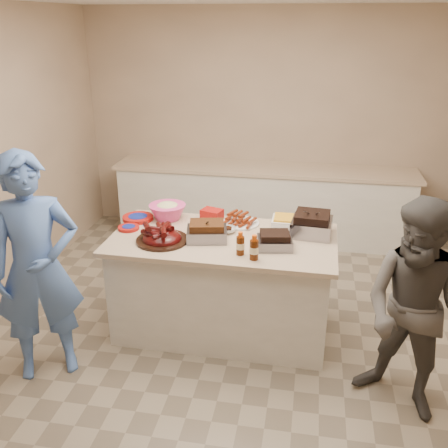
% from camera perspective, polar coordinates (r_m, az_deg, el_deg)
% --- Properties ---
extents(room, '(4.50, 5.00, 2.70)m').
position_cam_1_polar(room, '(4.41, 1.20, -12.74)').
color(room, tan).
rests_on(room, ground).
extents(back_counter, '(3.60, 0.64, 0.90)m').
position_cam_1_polar(back_counter, '(6.16, 4.46, 2.47)').
color(back_counter, silver).
rests_on(back_counter, ground).
extents(island, '(1.86, 1.00, 0.87)m').
position_cam_1_polar(island, '(4.52, -0.11, -11.75)').
color(island, silver).
rests_on(island, ground).
extents(rib_platter, '(0.50, 0.50, 0.17)m').
position_cam_1_polar(rib_platter, '(4.06, -7.05, -1.96)').
color(rib_platter, '#460908').
rests_on(rib_platter, island).
extents(pulled_pork_tray, '(0.36, 0.30, 0.10)m').
position_cam_1_polar(pulled_pork_tray, '(4.06, -1.96, -1.78)').
color(pulled_pork_tray, '#47230F').
rests_on(pulled_pork_tray, island).
extents(brisket_tray, '(0.30, 0.26, 0.08)m').
position_cam_1_polar(brisket_tray, '(3.94, 5.78, -2.70)').
color(brisket_tray, black).
rests_on(brisket_tray, island).
extents(roasting_pan, '(0.35, 0.35, 0.13)m').
position_cam_1_polar(roasting_pan, '(4.22, 9.92, -1.16)').
color(roasting_pan, gray).
rests_on(roasting_pan, island).
extents(coleslaw_bowl, '(0.33, 0.33, 0.23)m').
position_cam_1_polar(coleslaw_bowl, '(4.51, -6.43, 0.61)').
color(coleslaw_bowl, '#DD3D86').
rests_on(coleslaw_bowl, island).
extents(sausage_plate, '(0.41, 0.41, 0.05)m').
position_cam_1_polar(sausage_plate, '(4.37, 1.92, 0.00)').
color(sausage_plate, silver).
rests_on(sausage_plate, island).
extents(mac_cheese_dish, '(0.32, 0.24, 0.09)m').
position_cam_1_polar(mac_cheese_dish, '(4.37, 7.62, -0.19)').
color(mac_cheese_dish, gold).
rests_on(mac_cheese_dish, island).
extents(bbq_bottle_a, '(0.06, 0.06, 0.18)m').
position_cam_1_polar(bbq_bottle_a, '(3.81, 1.86, -3.49)').
color(bbq_bottle_a, '#3E1805').
rests_on(bbq_bottle_a, island).
extents(bbq_bottle_b, '(0.07, 0.07, 0.20)m').
position_cam_1_polar(bbq_bottle_b, '(3.74, 3.43, -4.04)').
color(bbq_bottle_b, '#3E1805').
rests_on(bbq_bottle_b, island).
extents(mustard_bottle, '(0.04, 0.04, 0.11)m').
position_cam_1_polar(mustard_bottle, '(4.23, -3.30, -0.82)').
color(mustard_bottle, '#DAA404').
rests_on(mustard_bottle, island).
extents(sauce_bowl, '(0.14, 0.05, 0.14)m').
position_cam_1_polar(sauce_bowl, '(4.19, 0.42, -0.96)').
color(sauce_bowl, silver).
rests_on(sauce_bowl, island).
extents(plate_stack_large, '(0.28, 0.28, 0.03)m').
position_cam_1_polar(plate_stack_large, '(4.53, -9.81, 0.50)').
color(plate_stack_large, '#99110D').
rests_on(plate_stack_large, island).
extents(plate_stack_small, '(0.18, 0.18, 0.03)m').
position_cam_1_polar(plate_stack_small, '(4.33, -10.83, -0.58)').
color(plate_stack_small, '#99110D').
rests_on(plate_stack_small, island).
extents(plastic_cup, '(0.10, 0.09, 0.10)m').
position_cam_1_polar(plastic_cup, '(4.59, -6.97, 0.99)').
color(plastic_cup, '#9B460E').
rests_on(plastic_cup, island).
extents(basket_stack, '(0.21, 0.18, 0.09)m').
position_cam_1_polar(basket_stack, '(4.48, -1.39, 0.59)').
color(basket_stack, '#99110D').
rests_on(basket_stack, island).
extents(guest_blue, '(1.40, 1.82, 0.42)m').
position_cam_1_polar(guest_blue, '(4.30, -19.00, -15.20)').
color(guest_blue, '#4E74C1').
rests_on(guest_blue, ground).
extents(guest_gray, '(1.44, 1.70, 0.58)m').
position_cam_1_polar(guest_gray, '(3.96, 19.57, -18.94)').
color(guest_gray, '#55514D').
rests_on(guest_gray, ground).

